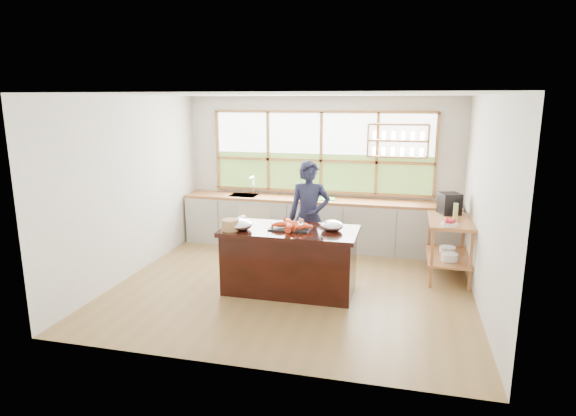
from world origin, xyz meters
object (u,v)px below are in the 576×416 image
(cook, at_px, (309,217))
(wicker_basket, at_px, (231,225))
(island, at_px, (290,260))
(espresso_machine, at_px, (449,204))

(cook, bearing_deg, wicker_basket, -137.86)
(cook, distance_m, wicker_basket, 1.40)
(wicker_basket, bearing_deg, island, 18.41)
(island, relative_size, espresso_machine, 5.66)
(island, bearing_deg, cook, 82.89)
(cook, xyz_separation_m, espresso_machine, (2.09, 0.63, 0.19))
(espresso_machine, bearing_deg, island, -165.56)
(island, relative_size, cook, 1.06)
(cook, height_order, espresso_machine, cook)
(island, distance_m, espresso_machine, 2.71)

